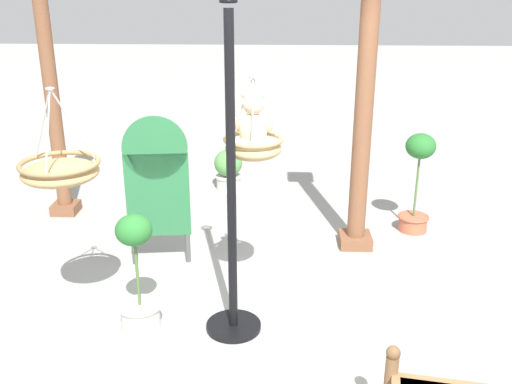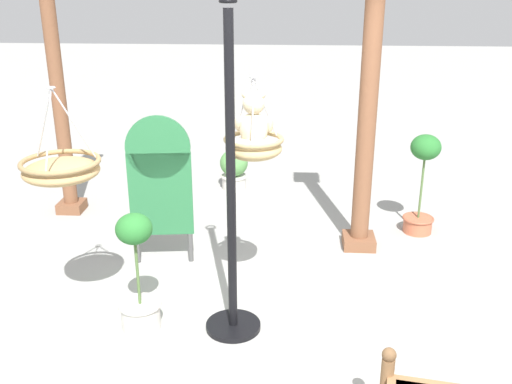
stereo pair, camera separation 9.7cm
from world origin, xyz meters
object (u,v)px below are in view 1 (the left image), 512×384
object	(u,v)px
greenhouse_pillar_right	(53,101)
teddy_bear	(253,122)
hanging_basket_left_high	(60,170)
potted_plant_fern_front	(417,181)
greenhouse_pillar_left	(363,117)
potted_plant_flowering_red	(150,172)
potted_plant_conical_shrub	(228,169)
display_sign_board	(157,179)
hanging_basket_with_teddy	(253,146)
potted_plant_small_succulent	(138,281)
display_pole_central	(232,239)

from	to	relation	value
greenhouse_pillar_right	teddy_bear	bearing A→B (deg)	-41.43
hanging_basket_left_high	potted_plant_fern_front	xyz separation A→B (m)	(3.06, 2.09, -0.78)
greenhouse_pillar_left	potted_plant_flowering_red	size ratio (longest dim) A/B	2.88
potted_plant_conical_shrub	display_sign_board	bearing A→B (deg)	-102.80
hanging_basket_with_teddy	potted_plant_small_succulent	world-z (taller)	hanging_basket_with_teddy
display_pole_central	greenhouse_pillar_right	distance (m)	3.24
potted_plant_small_succulent	greenhouse_pillar_left	bearing A→B (deg)	40.27
potted_plant_flowering_red	potted_plant_small_succulent	size ratio (longest dim) A/B	1.00
potted_plant_fern_front	potted_plant_conical_shrub	world-z (taller)	potted_plant_fern_front
potted_plant_flowering_red	display_sign_board	size ratio (longest dim) A/B	0.67
teddy_bear	hanging_basket_with_teddy	bearing A→B (deg)	-90.00
hanging_basket_left_high	potted_plant_conical_shrub	world-z (taller)	hanging_basket_left_high
teddy_bear	potted_plant_small_succulent	world-z (taller)	teddy_bear
hanging_basket_left_high	potted_plant_small_succulent	bearing A→B (deg)	8.53
display_pole_central	teddy_bear	size ratio (longest dim) A/B	5.93
teddy_bear	potted_plant_flowering_red	size ratio (longest dim) A/B	0.43
teddy_bear	display_sign_board	world-z (taller)	teddy_bear
hanging_basket_with_teddy	potted_plant_small_succulent	distance (m)	1.38
display_pole_central	greenhouse_pillar_left	size ratio (longest dim) A/B	0.89
potted_plant_flowering_red	hanging_basket_with_teddy	bearing A→B (deg)	-56.68
potted_plant_flowering_red	potted_plant_fern_front	bearing A→B (deg)	-3.14
teddy_bear	greenhouse_pillar_right	xyz separation A→B (m)	(-2.34, 2.06, -0.29)
greenhouse_pillar_right	potted_plant_flowering_red	bearing A→B (deg)	-9.82
hanging_basket_left_high	display_pole_central	bearing A→B (deg)	4.97
hanging_basket_left_high	display_sign_board	xyz separation A→B (m)	(0.42, 1.21, -0.48)
greenhouse_pillar_left	teddy_bear	bearing A→B (deg)	-127.76
hanging_basket_left_high	potted_plant_fern_front	world-z (taller)	hanging_basket_left_high
hanging_basket_left_high	display_sign_board	world-z (taller)	hanging_basket_left_high
greenhouse_pillar_left	potted_plant_flowering_red	world-z (taller)	greenhouse_pillar_left
hanging_basket_with_teddy	teddy_bear	world-z (taller)	hanging_basket_with_teddy
teddy_bear	greenhouse_pillar_right	world-z (taller)	greenhouse_pillar_right
potted_plant_fern_front	greenhouse_pillar_right	bearing A→B (deg)	175.04
teddy_bear	potted_plant_fern_front	xyz separation A→B (m)	(1.69, 1.71, -1.05)
display_pole_central	greenhouse_pillar_left	bearing A→B (deg)	53.63
greenhouse_pillar_right	greenhouse_pillar_left	bearing A→B (deg)	-12.77
potted_plant_fern_front	potted_plant_conical_shrub	size ratio (longest dim) A/B	1.99
hanging_basket_left_high	potted_plant_small_succulent	world-z (taller)	hanging_basket_left_high
potted_plant_fern_front	greenhouse_pillar_left	bearing A→B (deg)	-149.13
display_pole_central	potted_plant_flowering_red	world-z (taller)	display_pole_central
display_pole_central	potted_plant_flowering_red	xyz separation A→B (m)	(-1.10, 2.14, -0.21)
potted_plant_flowering_red	display_pole_central	bearing A→B (deg)	-62.94
hanging_basket_left_high	greenhouse_pillar_left	distance (m)	2.91
display_pole_central	hanging_basket_with_teddy	xyz separation A→B (m)	(0.15, 0.25, 0.66)
display_sign_board	hanging_basket_left_high	bearing A→B (deg)	-109.15
greenhouse_pillar_right	potted_plant_fern_front	distance (m)	4.11
display_pole_central	potted_plant_small_succulent	bearing A→B (deg)	-177.35
potted_plant_flowering_red	potted_plant_small_succulent	bearing A→B (deg)	-80.72
greenhouse_pillar_right	potted_plant_small_succulent	distance (m)	2.92
hanging_basket_with_teddy	potted_plant_fern_front	size ratio (longest dim) A/B	0.57
potted_plant_small_succulent	display_pole_central	bearing A→B (deg)	2.65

